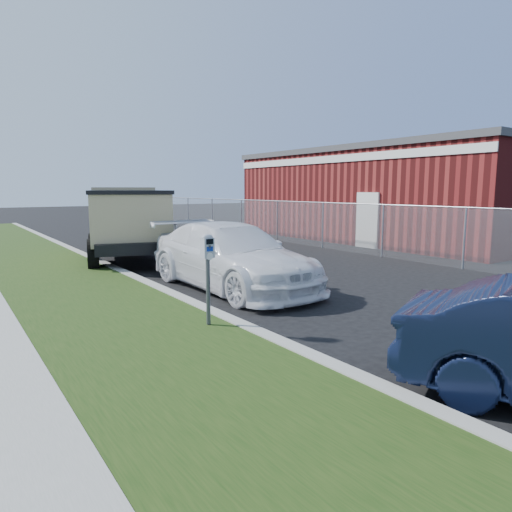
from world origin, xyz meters
TOP-DOWN VIEW (x-y plane):
  - ground at (0.00, 0.00)m, footprint 120.00×120.00m
  - streetside at (-5.57, 2.00)m, footprint 6.12×50.00m
  - chainlink_fence at (6.00, 7.00)m, footprint 0.06×30.06m
  - brick_building at (12.00, 8.00)m, footprint 9.20×14.20m
  - parking_meter at (-3.06, -0.04)m, footprint 0.21×0.15m
  - white_wagon at (-0.95, 2.68)m, footprint 2.28×5.32m
  - dump_truck at (-1.33, 8.83)m, footprint 3.84×6.48m

SIDE VIEW (x-z plane):
  - ground at x=0.00m, z-range 0.00..0.00m
  - streetside at x=-5.57m, z-range -0.01..0.14m
  - white_wagon at x=-0.95m, z-range 0.00..1.53m
  - parking_meter at x=-3.06m, z-range 0.47..1.95m
  - chainlink_fence at x=6.00m, z-range -13.74..16.26m
  - dump_truck at x=-1.33m, z-range 0.15..2.54m
  - brick_building at x=12.00m, z-range 0.04..4.21m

